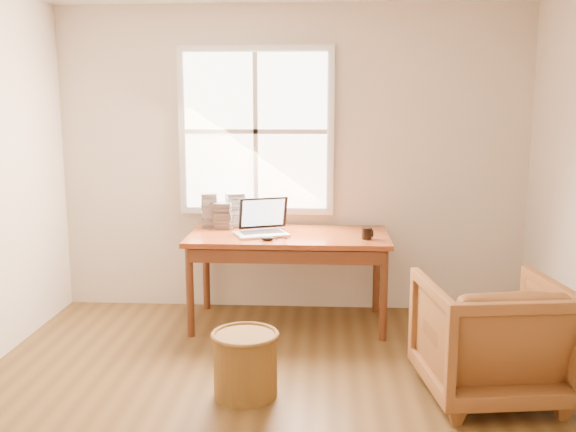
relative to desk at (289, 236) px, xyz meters
name	(u,v)px	position (x,y,z in m)	size (l,w,h in m)	color
room_shell	(267,192)	(-0.02, -1.64, 0.59)	(4.04, 4.54, 2.64)	brown
desk	(289,236)	(0.00, 0.00, 0.00)	(1.60, 0.80, 0.04)	brown
armchair	(490,338)	(1.31, -1.24, -0.35)	(0.81, 0.83, 0.75)	brown
wicker_stool	(245,365)	(-0.19, -1.32, -0.53)	(0.39, 0.39, 0.39)	brown
laptop	(261,217)	(-0.21, -0.07, 0.17)	(0.40, 0.42, 0.30)	silver
mouse	(268,239)	(-0.14, -0.26, 0.04)	(0.10, 0.06, 0.03)	black
coffee_mug	(367,233)	(0.61, -0.16, 0.06)	(0.08, 0.08, 0.09)	black
cd_stack_a	(235,210)	(-0.47, 0.28, 0.16)	(0.15, 0.13, 0.29)	#B8BCC5
cd_stack_b	(223,216)	(-0.56, 0.19, 0.13)	(0.14, 0.12, 0.22)	#26262B
cd_stack_c	(209,211)	(-0.68, 0.24, 0.16)	(0.13, 0.11, 0.29)	#A7A6B4
cd_stack_d	(241,216)	(-0.43, 0.36, 0.10)	(0.13, 0.11, 0.16)	silver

